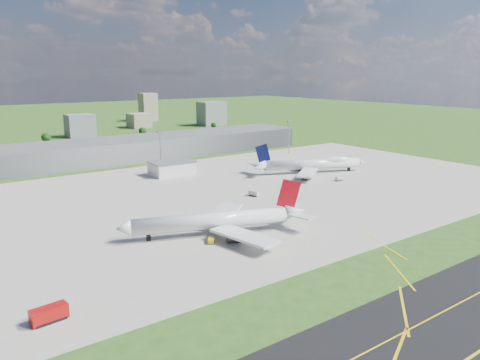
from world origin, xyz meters
TOP-DOWN VIEW (x-y plane):
  - ground at (0.00, 150.00)m, footprint 1400.00×1400.00m
  - apron at (10.00, 40.00)m, footprint 360.00×190.00m
  - terminal at (0.00, 165.00)m, footprint 300.00×42.00m
  - ops_building at (10.00, 100.00)m, footprint 26.00×16.00m
  - mast_center at (10.00, 115.00)m, footprint 3.50×2.00m
  - mast_east at (120.00, 115.00)m, footprint 3.50×2.00m
  - airliner_red_twin at (-27.34, -8.81)m, footprint 72.56×55.07m
  - airliner_blue_quad at (84.31, 52.68)m, footprint 71.46×54.31m
  - fire_truck at (-98.69, -38.67)m, footprint 9.50×4.40m
  - tug_yellow at (-35.06, -15.61)m, footprint 4.06×4.28m
  - van_white_near at (19.33, 28.80)m, footprint 3.81×5.87m
  - van_white_far at (81.25, 27.28)m, footprint 4.66×2.33m
  - bldg_c at (20.00, 310.00)m, footprint 26.00×20.00m
  - bldg_ce at (100.00, 350.00)m, footprint 22.00×24.00m
  - bldg_e at (180.00, 320.00)m, footprint 30.00×22.00m
  - bldg_tall_e at (140.00, 410.00)m, footprint 20.00×18.00m
  - tree_c at (-20.00, 280.00)m, footprint 8.10×8.10m
  - tree_e at (70.00, 275.00)m, footprint 7.65×7.65m
  - tree_far_e at (160.00, 285.00)m, footprint 6.30×6.30m

SIDE VIEW (x-z plane):
  - ground at x=0.00m, z-range 0.00..0.00m
  - apron at x=10.00m, z-range 0.00..0.08m
  - tug_yellow at x=-35.06m, z-range 0.03..1.89m
  - van_white_far at x=81.25m, z-range 0.02..2.42m
  - van_white_near at x=19.33m, z-range 0.01..2.74m
  - fire_truck at x=-98.69m, z-range -0.01..4.02m
  - ops_building at x=10.00m, z-range 0.00..8.00m
  - tree_far_e at x=160.00m, z-range 0.68..8.38m
  - airliner_blue_quad at x=84.31m, z-range -4.37..15.30m
  - airliner_red_twin at x=-27.34m, z-range -4.81..15.79m
  - tree_e at x=70.00m, z-range 0.84..10.19m
  - tree_c at x=-20.00m, z-range 0.89..10.79m
  - terminal at x=0.00m, z-range 0.00..15.00m
  - bldg_ce at x=100.00m, z-range 0.00..16.00m
  - bldg_c at x=20.00m, z-range 0.00..22.00m
  - bldg_e at x=180.00m, z-range 0.00..28.00m
  - mast_center at x=10.00m, z-range 4.76..30.66m
  - mast_east at x=120.00m, z-range 4.76..30.66m
  - bldg_tall_e at x=140.00m, z-range 0.00..36.00m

